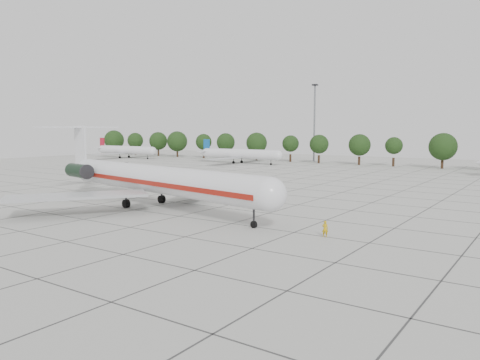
{
  "coord_description": "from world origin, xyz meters",
  "views": [
    {
      "loc": [
        38.54,
        -50.5,
        10.71
      ],
      "look_at": [
        0.92,
        3.88,
        3.5
      ],
      "focal_mm": 35.0,
      "sensor_mm": 36.0,
      "label": 1
    }
  ],
  "objects_px": {
    "floodlight_mast": "(314,118)",
    "main_airliner": "(147,178)",
    "bg_airliner_b": "(240,154)",
    "ground_crew": "(325,229)",
    "bg_airliner_a": "(126,150)"
  },
  "relations": [
    {
      "from": "main_airliner",
      "to": "ground_crew",
      "type": "height_order",
      "value": "main_airliner"
    },
    {
      "from": "floodlight_mast",
      "to": "ground_crew",
      "type": "bearing_deg",
      "value": -63.68
    },
    {
      "from": "ground_crew",
      "to": "floodlight_mast",
      "type": "height_order",
      "value": "floodlight_mast"
    },
    {
      "from": "ground_crew",
      "to": "bg_airliner_a",
      "type": "height_order",
      "value": "bg_airliner_a"
    },
    {
      "from": "ground_crew",
      "to": "main_airliner",
      "type": "bearing_deg",
      "value": -20.76
    },
    {
      "from": "ground_crew",
      "to": "floodlight_mast",
      "type": "relative_size",
      "value": 0.07
    },
    {
      "from": "ground_crew",
      "to": "floodlight_mast",
      "type": "distance_m",
      "value": 112.44
    },
    {
      "from": "main_airliner",
      "to": "ground_crew",
      "type": "xyz_separation_m",
      "value": [
        28.47,
        -3.38,
        -3.15
      ]
    },
    {
      "from": "floodlight_mast",
      "to": "main_airliner",
      "type": "bearing_deg",
      "value": -77.73
    },
    {
      "from": "bg_airliner_a",
      "to": "floodlight_mast",
      "type": "xyz_separation_m",
      "value": [
        65.28,
        23.8,
        11.37
      ]
    },
    {
      "from": "ground_crew",
      "to": "bg_airliner_a",
      "type": "distance_m",
      "value": 137.81
    },
    {
      "from": "ground_crew",
      "to": "bg_airliner_b",
      "type": "distance_m",
      "value": 100.97
    },
    {
      "from": "bg_airliner_b",
      "to": "main_airliner",
      "type": "bearing_deg",
      "value": -64.32
    },
    {
      "from": "bg_airliner_a",
      "to": "bg_airliner_b",
      "type": "distance_m",
      "value": 50.52
    },
    {
      "from": "bg_airliner_b",
      "to": "floodlight_mast",
      "type": "relative_size",
      "value": 1.11
    }
  ]
}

